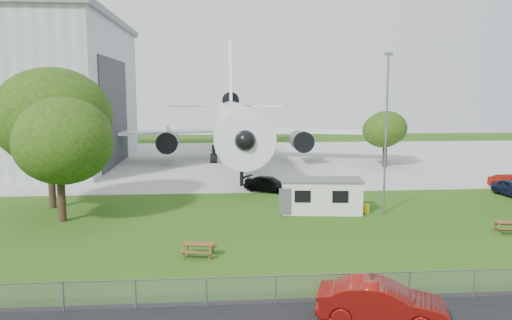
{
  "coord_description": "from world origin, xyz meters",
  "views": [
    {
      "loc": [
        -4.54,
        -30.12,
        9.18
      ],
      "look_at": [
        -1.42,
        8.0,
        4.0
      ],
      "focal_mm": 35.0,
      "sensor_mm": 36.0,
      "label": 1
    }
  ],
  "objects": [
    {
      "name": "car_ne_sedan",
      "position": [
        23.07,
        13.71,
        0.75
      ],
      "size": [
        2.52,
        4.76,
        1.49
      ],
      "primitive_type": "imported",
      "rotation": [
        0.0,
        0.0,
        0.22
      ],
      "color": "maroon",
      "rests_on": "ground"
    },
    {
      "name": "car_ne_hatch",
      "position": [
        21.76,
        11.47,
        0.72
      ],
      "size": [
        2.07,
        4.36,
        1.44
      ],
      "primitive_type": "imported",
      "rotation": [
        0.0,
        0.0,
        0.09
      ],
      "color": "black",
      "rests_on": "ground"
    },
    {
      "name": "concrete_apron",
      "position": [
        0.0,
        38.0,
        0.01
      ],
      "size": [
        120.0,
        46.0,
        0.03
      ],
      "primitive_type": "cube",
      "color": "#B7B7B2",
      "rests_on": "ground"
    },
    {
      "name": "picnic_east",
      "position": [
        14.7,
        0.33,
        0.0
      ],
      "size": [
        2.07,
        1.83,
        0.76
      ],
      "primitive_type": null,
      "rotation": [
        0.0,
        0.0,
        -0.2
      ],
      "color": "brown",
      "rests_on": "ground"
    },
    {
      "name": "airliner",
      "position": [
        -2.0,
        35.86,
        5.27
      ],
      "size": [
        46.36,
        47.73,
        17.69
      ],
      "color": "white",
      "rests_on": "ground"
    },
    {
      "name": "ground",
      "position": [
        0.0,
        0.0,
        0.0
      ],
      "size": [
        160.0,
        160.0,
        0.0
      ],
      "primitive_type": "plane",
      "color": "#356015"
    },
    {
      "name": "lamp_mast",
      "position": [
        8.2,
        6.2,
        6.0
      ],
      "size": [
        0.16,
        0.16,
        12.0
      ],
      "primitive_type": "cylinder",
      "color": "slate",
      "rests_on": "ground"
    },
    {
      "name": "picnic_west",
      "position": [
        -5.56,
        -2.73,
        0.0
      ],
      "size": [
        2.11,
        1.89,
        0.76
      ],
      "primitive_type": null,
      "rotation": [
        0.0,
        0.0,
        -0.24
      ],
      "color": "brown",
      "rests_on": "ground"
    },
    {
      "name": "car_apron_van",
      "position": [
        0.4,
        15.38,
        0.7
      ],
      "size": [
        5.13,
        4.07,
        1.39
      ],
      "primitive_type": "imported",
      "rotation": [
        0.0,
        0.0,
        1.05
      ],
      "color": "black",
      "rests_on": "ground"
    },
    {
      "name": "tree_west_big",
      "position": [
        -17.62,
        10.29,
        7.04
      ],
      "size": [
        9.4,
        9.4,
        11.75
      ],
      "color": "#382619",
      "rests_on": "ground"
    },
    {
      "name": "car_centre_sedan",
      "position": [
        2.01,
        -11.62,
        0.84
      ],
      "size": [
        5.4,
        3.28,
        1.68
      ],
      "primitive_type": "imported",
      "rotation": [
        0.0,
        0.0,
        1.25
      ],
      "color": "maroon",
      "rests_on": "ground"
    },
    {
      "name": "tree_west_small",
      "position": [
        -15.56,
        5.85,
        5.79
      ],
      "size": [
        7.67,
        7.67,
        9.64
      ],
      "color": "#382619",
      "rests_on": "ground"
    },
    {
      "name": "site_cabin",
      "position": [
        3.55,
        7.0,
        1.31
      ],
      "size": [
        6.89,
        3.42,
        2.62
      ],
      "color": "silver",
      "rests_on": "ground"
    },
    {
      "name": "tree_far_apron",
      "position": [
        16.39,
        29.71,
        4.53
      ],
      "size": [
        5.55,
        5.55,
        7.32
      ],
      "color": "#382619",
      "rests_on": "ground"
    },
    {
      "name": "fence",
      "position": [
        0.0,
        -9.5,
        0.0
      ],
      "size": [
        58.0,
        0.04,
        1.3
      ],
      "primitive_type": "cube",
      "color": "gray",
      "rests_on": "ground"
    }
  ]
}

